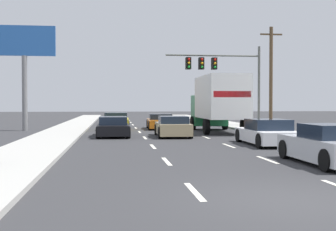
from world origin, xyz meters
The scene contains 14 objects.
ground_plane centered at (0.00, 25.00, 0.00)m, with size 140.00×140.00×0.00m, color #333335.
sidewalk_right centered at (6.60, 20.00, 0.07)m, with size 2.69×80.00×0.14m, color #B2AFA8.
sidewalk_left centered at (-6.60, 20.00, 0.07)m, with size 2.69×80.00×0.14m, color #B2AFA8.
lane_markings centered at (0.00, 23.55, 0.00)m, with size 3.54×57.00×0.01m.
car_yellow centered at (-3.23, 23.45, 0.58)m, with size 1.96×4.43×1.24m.
car_black centered at (-3.43, 17.35, 0.53)m, with size 1.84×4.46×1.14m.
car_orange centered at (0.04, 24.44, 0.52)m, with size 2.04×4.39×1.11m.
car_tan centered at (-0.06, 16.77, 0.56)m, with size 1.96×4.24×1.18m.
box_truck centered at (3.39, 20.16, 2.05)m, with size 2.74×7.80×3.62m.
car_white centered at (3.58, 11.29, 0.54)m, with size 2.03×4.44×1.17m.
car_silver centered at (3.28, 4.75, 0.57)m, with size 1.96×4.12×1.26m.
traffic_signal_mast centered at (4.84, 26.82, 4.75)m, with size 7.77×0.69×6.53m.
utility_pole_mid centered at (9.14, 26.12, 4.14)m, with size 1.80×0.28×8.01m.
roadside_billboard centered at (-9.47, 23.33, 5.19)m, with size 4.19×0.36×7.23m.
Camera 1 is at (-3.42, -8.30, 1.89)m, focal length 47.63 mm.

